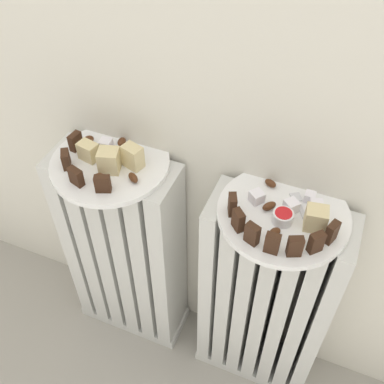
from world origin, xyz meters
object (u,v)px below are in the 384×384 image
(plate_left, at_px, (110,163))
(plate_right, at_px, (283,214))
(fork, at_px, (300,206))
(radiator_right, at_px, (264,302))
(jam_bowl_right, at_px, (283,217))
(radiator_left, at_px, (126,254))

(plate_left, distance_m, plate_right, 0.38)
(fork, bearing_deg, plate_right, -135.74)
(radiator_right, relative_size, fork, 7.59)
(plate_left, xyz_separation_m, jam_bowl_right, (0.38, -0.02, 0.02))
(radiator_left, relative_size, radiator_right, 1.00)
(plate_right, relative_size, jam_bowl_right, 6.52)
(jam_bowl_right, distance_m, fork, 0.06)
(radiator_left, bearing_deg, radiator_right, 0.00)
(radiator_right, height_order, jam_bowl_right, jam_bowl_right)
(radiator_left, bearing_deg, fork, 3.46)
(plate_right, bearing_deg, radiator_left, 180.00)
(jam_bowl_right, bearing_deg, radiator_right, 96.45)
(plate_right, bearing_deg, radiator_right, 180.00)
(radiator_right, xyz_separation_m, plate_right, (0.00, 0.00, 0.32))
(radiator_left, relative_size, jam_bowl_right, 15.96)
(plate_right, bearing_deg, plate_left, 180.00)
(plate_left, bearing_deg, jam_bowl_right, -3.65)
(radiator_right, distance_m, plate_right, 0.32)
(radiator_right, height_order, plate_right, plate_right)
(radiator_left, xyz_separation_m, plate_left, (-0.00, 0.00, 0.32))
(fork, bearing_deg, plate_left, -176.54)
(plate_left, relative_size, jam_bowl_right, 6.52)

